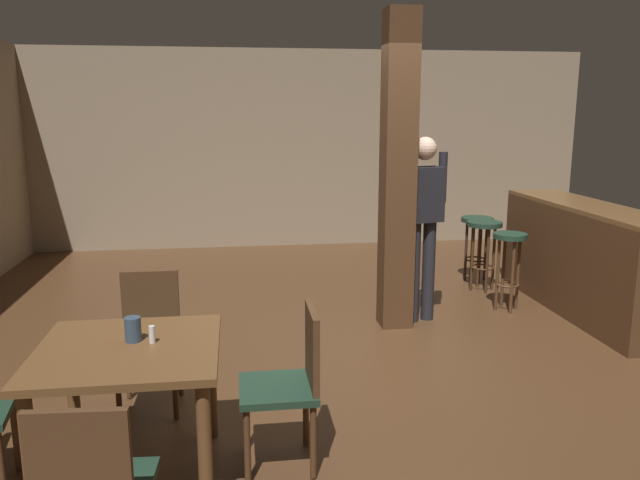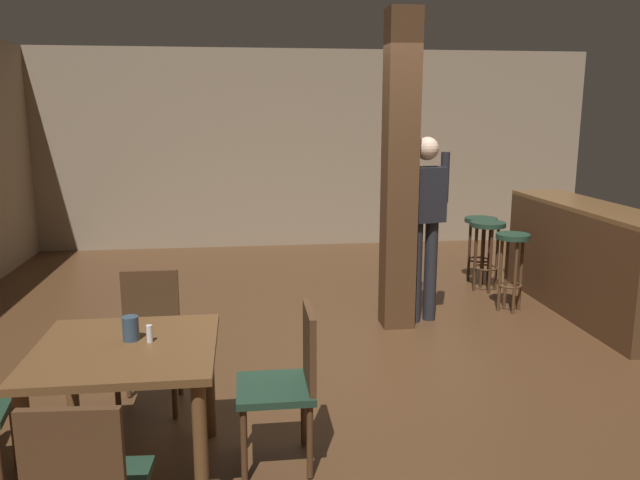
{
  "view_description": "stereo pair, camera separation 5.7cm",
  "coord_description": "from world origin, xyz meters",
  "views": [
    {
      "loc": [
        -1.15,
        -4.53,
        1.95
      ],
      "look_at": [
        -0.54,
        -0.19,
        1.04
      ],
      "focal_mm": 35.0,
      "sensor_mm": 36.0,
      "label": 1
    },
    {
      "loc": [
        -1.09,
        -4.54,
        1.95
      ],
      "look_at": [
        -0.54,
        -0.19,
        1.04
      ],
      "focal_mm": 35.0,
      "sensor_mm": 36.0,
      "label": 2
    }
  ],
  "objects": [
    {
      "name": "dining_table",
      "position": [
        -1.72,
        -1.38,
        0.62
      ],
      "size": [
        0.93,
        0.93,
        0.75
      ],
      "color": "brown",
      "rests_on": "ground_plane"
    },
    {
      "name": "bar_counter",
      "position": [
        2.13,
        0.96,
        0.54
      ],
      "size": [
        0.56,
        2.37,
        1.07
      ],
      "color": "brown",
      "rests_on": "ground_plane"
    },
    {
      "name": "chair_north",
      "position": [
        -1.73,
        -0.51,
        0.51
      ],
      "size": [
        0.42,
        0.42,
        0.89
      ],
      "color": "#1E3828",
      "rests_on": "ground_plane"
    },
    {
      "name": "chair_east",
      "position": [
        -0.86,
        -1.35,
        0.51
      ],
      "size": [
        0.42,
        0.42,
        0.89
      ],
      "color": "#1E3828",
      "rests_on": "ground_plane"
    },
    {
      "name": "napkin_cup",
      "position": [
        -1.7,
        -1.3,
        0.82
      ],
      "size": [
        0.09,
        0.09,
        0.13
      ],
      "primitive_type": "cylinder",
      "color": "#33475B",
      "rests_on": "dining_table"
    },
    {
      "name": "bar_stool_near",
      "position": [
        1.51,
        1.1,
        0.57
      ],
      "size": [
        0.33,
        0.33,
        0.78
      ],
      "color": "#1E3828",
      "rests_on": "ground_plane"
    },
    {
      "name": "salt_shaker",
      "position": [
        -1.59,
        -1.35,
        0.8
      ],
      "size": [
        0.03,
        0.03,
        0.09
      ],
      "primitive_type": "cylinder",
      "color": "silver",
      "rests_on": "dining_table"
    },
    {
      "name": "standing_person",
      "position": [
        0.56,
        0.93,
        1.0
      ],
      "size": [
        0.47,
        0.27,
        1.72
      ],
      "color": "black",
      "rests_on": "ground_plane"
    },
    {
      "name": "pillar",
      "position": [
        0.3,
        0.84,
        1.4
      ],
      "size": [
        0.28,
        0.28,
        2.8
      ],
      "primitive_type": "cube",
      "color": "#4C301C",
      "rests_on": "ground_plane"
    },
    {
      "name": "bar_stool_mid",
      "position": [
        1.54,
        1.81,
        0.59
      ],
      "size": [
        0.38,
        0.38,
        0.77
      ],
      "color": "#1E3828",
      "rests_on": "ground_plane"
    },
    {
      "name": "wall_back",
      "position": [
        0.0,
        4.5,
        1.4
      ],
      "size": [
        8.0,
        0.1,
        2.8
      ],
      "primitive_type": "cube",
      "color": "gray",
      "rests_on": "ground_plane"
    },
    {
      "name": "bar_stool_far",
      "position": [
        1.62,
        2.21,
        0.57
      ],
      "size": [
        0.37,
        0.37,
        0.75
      ],
      "color": "#1E3828",
      "rests_on": "ground_plane"
    },
    {
      "name": "ground_plane",
      "position": [
        0.0,
        0.0,
        0.0
      ],
      "size": [
        10.8,
        10.8,
        0.0
      ],
      "primitive_type": "plane",
      "color": "#4C301C"
    }
  ]
}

